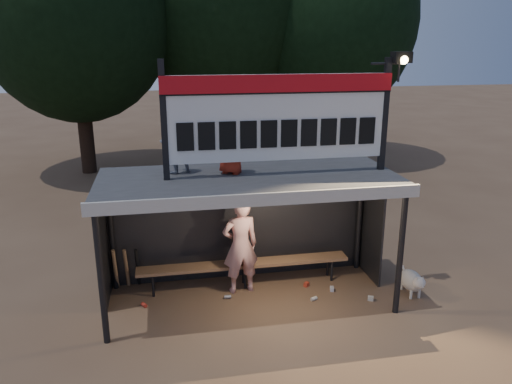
% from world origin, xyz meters
% --- Properties ---
extents(ground, '(80.00, 80.00, 0.00)m').
position_xyz_m(ground, '(0.00, 0.00, 0.00)').
color(ground, brown).
rests_on(ground, ground).
extents(player, '(0.71, 0.51, 1.83)m').
position_xyz_m(player, '(-0.10, 0.35, 0.91)').
color(player, white).
rests_on(player, ground).
extents(child_a, '(0.63, 0.58, 1.05)m').
position_xyz_m(child_a, '(-1.19, 0.41, 2.85)').
color(child_a, gray).
rests_on(child_a, dugout_shelter).
extents(child_b, '(0.63, 0.56, 1.08)m').
position_xyz_m(child_b, '(-0.27, 0.19, 2.86)').
color(child_b, maroon).
rests_on(child_b, dugout_shelter).
extents(dugout_shelter, '(5.10, 2.08, 2.32)m').
position_xyz_m(dugout_shelter, '(0.00, 0.24, 1.85)').
color(dugout_shelter, '#373739').
rests_on(dugout_shelter, ground).
extents(scoreboard_assembly, '(4.10, 0.27, 1.99)m').
position_xyz_m(scoreboard_assembly, '(0.56, -0.01, 3.32)').
color(scoreboard_assembly, black).
rests_on(scoreboard_assembly, dugout_shelter).
extents(bench, '(4.00, 0.35, 0.48)m').
position_xyz_m(bench, '(0.00, 0.55, 0.43)').
color(bench, '#8B6342').
rests_on(bench, ground).
extents(tree_left, '(6.46, 6.46, 9.27)m').
position_xyz_m(tree_left, '(-4.00, 10.00, 5.51)').
color(tree_left, black).
rests_on(tree_left, ground).
extents(tree_right, '(6.08, 6.08, 8.72)m').
position_xyz_m(tree_right, '(5.00, 10.50, 5.19)').
color(tree_right, '#2F1E15').
rests_on(tree_right, ground).
extents(dog, '(0.36, 0.81, 0.49)m').
position_xyz_m(dog, '(2.96, -0.38, 0.28)').
color(dog, beige).
rests_on(dog, ground).
extents(bats, '(0.47, 0.32, 0.84)m').
position_xyz_m(bats, '(-2.18, 0.82, 0.43)').
color(bats, '#A6794D').
rests_on(bats, ground).
extents(litter, '(4.12, 0.84, 0.08)m').
position_xyz_m(litter, '(0.66, -0.03, 0.04)').
color(litter, '#B2321E').
rests_on(litter, ground).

